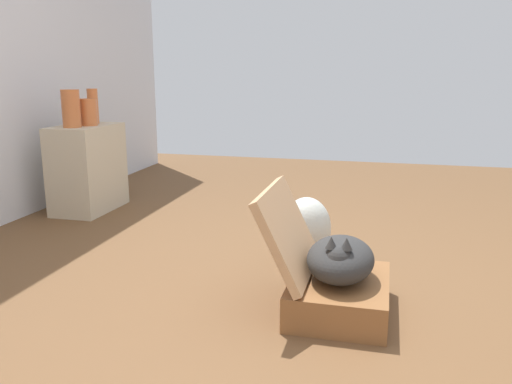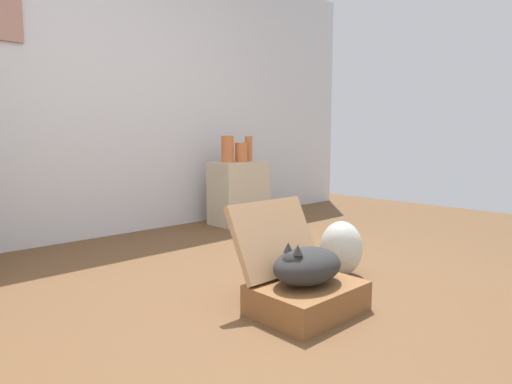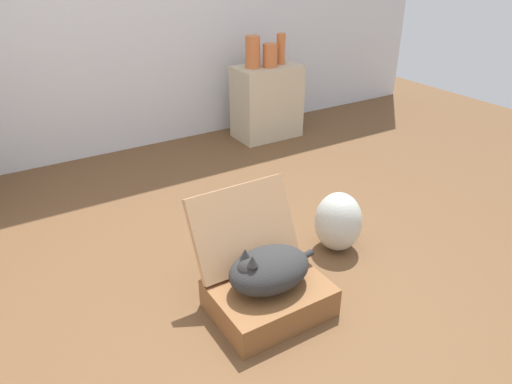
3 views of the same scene
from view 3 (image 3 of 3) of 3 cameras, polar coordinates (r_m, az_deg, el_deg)
name	(u,v)px [view 3 (image 3 of 3)]	position (r m, az deg, el deg)	size (l,w,h in m)	color
ground_plane	(258,300)	(2.38, 0.19, -12.71)	(7.68, 7.68, 0.00)	brown
suitcase_base	(269,298)	(2.28, 1.55, -12.48)	(0.52, 0.41, 0.15)	brown
suitcase_lid	(244,228)	(2.28, -1.47, -4.26)	(0.52, 0.41, 0.04)	tan
cat	(268,269)	(2.17, 1.46, -9.19)	(0.47, 0.28, 0.22)	#2D2D2D
plastic_bag_white	(338,222)	(2.69, 9.77, -3.50)	(0.26, 0.26, 0.34)	silver
side_table	(267,102)	(4.23, 1.30, 10.67)	(0.55, 0.34, 0.62)	beige
vase_tall	(253,52)	(4.05, -0.40, 16.34)	(0.12, 0.12, 0.26)	#CC6B38
vase_short	(281,49)	(4.20, 2.98, 16.68)	(0.08, 0.08, 0.25)	#CC6B38
vase_round	(270,55)	(4.10, 1.67, 15.96)	(0.12, 0.12, 0.19)	#CC6B38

